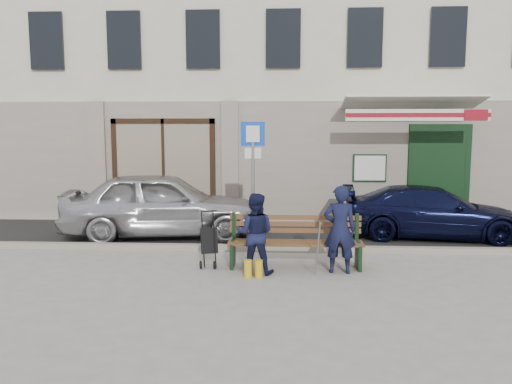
# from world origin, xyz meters

# --- Properties ---
(ground) EXTENTS (80.00, 80.00, 0.00)m
(ground) POSITION_xyz_m (0.00, 0.00, 0.00)
(ground) COLOR #9E9991
(ground) RESTS_ON ground
(asphalt_lane) EXTENTS (60.00, 3.20, 0.01)m
(asphalt_lane) POSITION_xyz_m (0.00, 3.10, 0.01)
(asphalt_lane) COLOR #282828
(asphalt_lane) RESTS_ON ground
(curb) EXTENTS (60.00, 0.18, 0.12)m
(curb) POSITION_xyz_m (0.00, 1.50, 0.06)
(curb) COLOR #9E9384
(curb) RESTS_ON ground
(building) EXTENTS (20.00, 8.27, 10.00)m
(building) POSITION_xyz_m (0.01, 8.45, 4.97)
(building) COLOR beige
(building) RESTS_ON ground
(car_silver) EXTENTS (4.66, 2.39, 1.52)m
(car_silver) POSITION_xyz_m (-2.75, 2.78, 0.76)
(car_silver) COLOR #B4B5BA
(car_silver) RESTS_ON ground
(car_navy) EXTENTS (4.20, 2.06, 1.18)m
(car_navy) POSITION_xyz_m (3.41, 3.03, 0.59)
(car_navy) COLOR black
(car_navy) RESTS_ON ground
(parking_sign) EXTENTS (0.48, 0.10, 2.61)m
(parking_sign) POSITION_xyz_m (-0.60, 1.66, 1.74)
(parking_sign) COLOR gray
(parking_sign) RESTS_ON ground
(bench) EXTENTS (2.40, 1.17, 0.98)m
(bench) POSITION_xyz_m (0.19, 0.34, 0.46)
(bench) COLOR brown
(bench) RESTS_ON ground
(man) EXTENTS (0.58, 0.40, 1.52)m
(man) POSITION_xyz_m (0.99, 0.04, 0.76)
(man) COLOR #121632
(man) RESTS_ON ground
(woman) EXTENTS (0.74, 0.61, 1.39)m
(woman) POSITION_xyz_m (-0.46, -0.06, 0.69)
(woman) COLOR #141838
(woman) RESTS_ON ground
(stroller) EXTENTS (0.35, 0.45, 1.00)m
(stroller) POSITION_xyz_m (-1.31, 0.34, 0.44)
(stroller) COLOR black
(stroller) RESTS_ON ground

